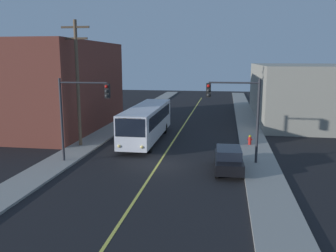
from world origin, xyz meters
name	(u,v)px	position (x,y,z in m)	size (l,w,h in m)	color
ground_plane	(158,165)	(0.00, 0.00, 0.00)	(120.00, 120.00, 0.00)	black
sidewalk_left	(107,132)	(-7.25, 10.00, 0.07)	(2.50, 90.00, 0.15)	gray
sidewalk_right	(252,137)	(7.25, 10.00, 0.07)	(2.50, 90.00, 0.15)	gray
lane_stripe_center	(183,126)	(0.00, 15.00, 0.01)	(0.16, 60.00, 0.01)	#D8CC4C
building_left_brick	(54,86)	(-13.49, 11.46, 4.63)	(10.00, 17.04, 9.26)	brown
building_right_warehouse	(305,92)	(14.49, 22.91, 3.39)	(12.00, 23.19, 6.78)	gray
city_bus	(147,121)	(-2.46, 7.38, 1.82)	(2.64, 12.17, 3.20)	silver
parked_car_black	(229,159)	(4.98, -0.73, 0.84)	(1.97, 4.47, 1.62)	black
utility_pole_near	(78,78)	(-7.62, 4.12, 5.90)	(2.40, 0.28, 10.48)	brown
traffic_signal_left_corner	(81,105)	(-5.41, -0.53, 4.30)	(3.75, 0.48, 6.00)	#2D2D33
traffic_signal_right_corner	(236,105)	(5.41, 1.18, 4.30)	(3.75, 0.48, 6.00)	#2D2D33
fire_hydrant	(250,140)	(6.85, 6.69, 0.58)	(0.44, 0.26, 0.84)	red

